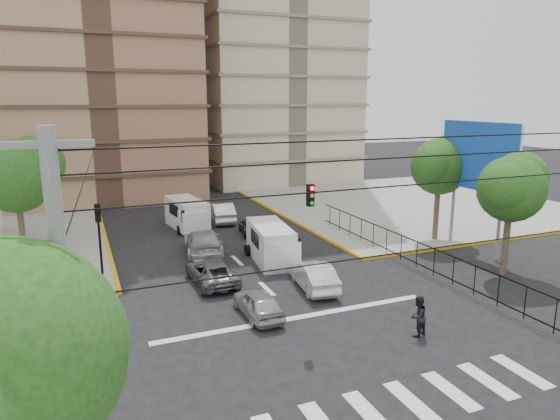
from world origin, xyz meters
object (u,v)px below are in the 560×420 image
van_right_lane (272,245)px  car_silver_front_left (258,303)px  van_left_lane (188,215)px  pedestrian_crosswalk (418,316)px  car_white_front_right (313,275)px  traffic_light_nw (99,232)px

van_right_lane → car_silver_front_left: size_ratio=1.44×
van_left_lane → pedestrian_crosswalk: bearing=-84.1°
van_left_lane → car_silver_front_left: van_left_lane is taller
car_white_front_right → pedestrian_crosswalk: size_ratio=2.47×
van_right_lane → pedestrian_crosswalk: 11.41m
car_silver_front_left → van_left_lane: bearing=-92.6°
car_white_front_right → pedestrian_crosswalk: bearing=111.5°
van_left_lane → car_white_front_right: (3.38, -14.51, -0.37)m
van_left_lane → pedestrian_crosswalk: size_ratio=2.97×
van_right_lane → van_left_lane: van_right_lane is taller
car_white_front_right → van_right_lane: bearing=-77.5°
van_left_lane → car_white_front_right: size_ratio=1.20×
car_silver_front_left → car_white_front_right: car_white_front_right is taller
car_silver_front_left → van_right_lane: bearing=-117.3°
van_right_lane → car_silver_front_left: bearing=-109.1°
traffic_light_nw → van_left_lane: size_ratio=0.86×
traffic_light_nw → car_white_front_right: bearing=-19.9°
car_silver_front_left → pedestrian_crosswalk: size_ratio=2.07×
van_left_lane → pedestrian_crosswalk: (4.98, -20.94, -0.21)m
traffic_light_nw → pedestrian_crosswalk: bearing=-40.8°
car_white_front_right → pedestrian_crosswalk: (1.60, -6.44, 0.16)m
car_silver_front_left → pedestrian_crosswalk: (5.40, -4.32, 0.26)m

